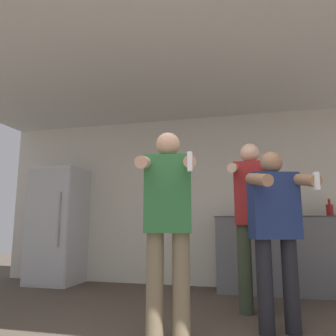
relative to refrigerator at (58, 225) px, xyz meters
name	(u,v)px	position (x,y,z in m)	size (l,w,h in m)	color
wall_back	(217,198)	(2.44, 0.36, 0.40)	(7.00, 0.06, 2.55)	beige
ceiling_slab	(200,70)	(2.44, -1.25, 1.70)	(7.00, 3.69, 0.05)	silver
refrigerator	(58,225)	(0.00, 0.00, 0.00)	(0.72, 0.70, 1.76)	silver
counter	(281,254)	(3.29, 0.08, -0.38)	(1.72, 0.54, 1.00)	slate
bottle_tall_gin	(288,207)	(3.41, 0.09, 0.24)	(0.06, 0.06, 0.32)	#563314
bottle_clear_vodka	(298,209)	(3.54, 0.09, 0.21)	(0.07, 0.07, 0.26)	silver
bottle_brown_liquor	(330,209)	(3.93, 0.09, 0.20)	(0.09, 0.09, 0.24)	maroon
person_woman_foreground	(168,218)	(2.27, -2.06, 0.06)	(0.50, 0.51, 1.65)	#75664C
person_man_side	(275,224)	(3.11, -1.61, 0.02)	(0.59, 0.61, 1.54)	black
person_spectator_back	(252,215)	(2.93, -1.05, 0.11)	(0.44, 0.52, 1.76)	#38422D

